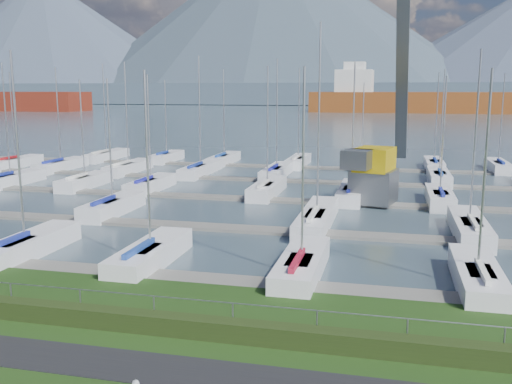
% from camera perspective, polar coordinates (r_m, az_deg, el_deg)
% --- Properties ---
extents(path, '(160.00, 2.00, 0.04)m').
position_cam_1_polar(path, '(19.09, -10.94, -16.88)').
color(path, black).
rests_on(path, grass).
extents(water, '(800.00, 540.00, 0.20)m').
position_cam_1_polar(water, '(278.65, 12.00, 8.18)').
color(water, '#3D4E59').
extents(hedge, '(80.00, 0.70, 0.70)m').
position_cam_1_polar(hedge, '(21.11, -8.01, -13.02)').
color(hedge, '#233212').
rests_on(hedge, grass).
extents(fence, '(80.00, 0.04, 0.04)m').
position_cam_1_polar(fence, '(21.14, -7.67, -10.50)').
color(fence, gray).
rests_on(fence, grass).
extents(foothill, '(900.00, 80.00, 12.00)m').
position_cam_1_polar(foothill, '(348.50, 12.35, 9.59)').
color(foothill, '#455665').
rests_on(foothill, water).
extents(mountains, '(1190.00, 360.00, 115.00)m').
position_cam_1_polar(mountains, '(424.74, 13.81, 15.11)').
color(mountains, '#48566A').
rests_on(mountains, water).
extents(docks, '(90.00, 41.60, 0.25)m').
position_cam_1_polar(docks, '(45.86, 4.05, -0.93)').
color(docks, gray).
rests_on(docks, water).
extents(crane, '(5.07, 13.43, 22.35)m').
position_cam_1_polar(crane, '(46.13, 12.47, 5.88)').
color(crane, '#5A5D61').
rests_on(crane, water).
extents(cargo_ship_mid, '(111.00, 21.62, 21.50)m').
position_cam_1_polar(cargo_ship_mid, '(230.09, 18.36, 8.45)').
color(cargo_ship_mid, brown).
rests_on(cargo_ship_mid, water).
extents(sailboat_fleet, '(74.89, 49.20, 13.35)m').
position_cam_1_polar(sailboat_fleet, '(47.78, 3.29, 6.27)').
color(sailboat_fleet, white).
rests_on(sailboat_fleet, water).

